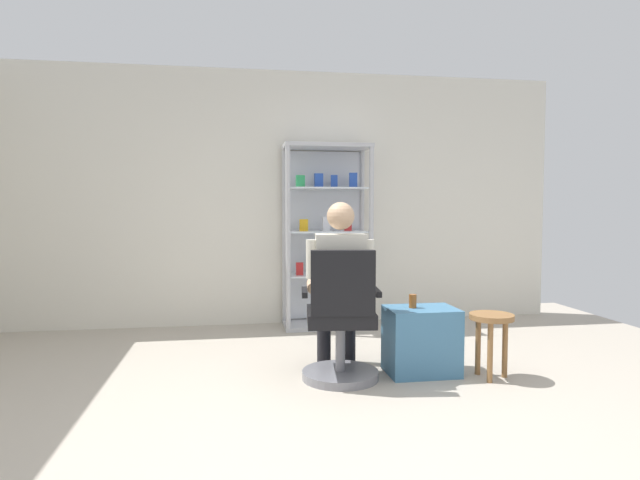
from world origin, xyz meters
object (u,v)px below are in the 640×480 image
(storage_crate, at_px, (421,341))
(tea_glass, at_px, (413,301))
(display_cabinet_main, at_px, (326,235))
(office_chair, at_px, (341,327))
(seated_shopkeeper, at_px, (339,280))
(wooden_stool, at_px, (491,328))

(storage_crate, bearing_deg, tea_glass, 167.77)
(display_cabinet_main, distance_m, office_chair, 1.92)
(office_chair, height_order, tea_glass, office_chair)
(display_cabinet_main, relative_size, seated_shopkeeper, 1.47)
(seated_shopkeeper, xyz_separation_m, storage_crate, (0.61, -0.08, -0.46))
(office_chair, xyz_separation_m, wooden_stool, (1.10, -0.10, -0.02))
(office_chair, height_order, wooden_stool, office_chair)
(seated_shopkeeper, distance_m, wooden_stool, 1.16)
(display_cabinet_main, height_order, office_chair, display_cabinet_main)
(display_cabinet_main, xyz_separation_m, seated_shopkeeper, (-0.18, -1.66, -0.25))
(tea_glass, bearing_deg, display_cabinet_main, 101.94)
(seated_shopkeeper, height_order, storage_crate, seated_shopkeeper)
(storage_crate, xyz_separation_m, tea_glass, (-0.06, 0.01, 0.30))
(display_cabinet_main, bearing_deg, storage_crate, -76.12)
(storage_crate, bearing_deg, wooden_stool, -22.12)
(tea_glass, bearing_deg, wooden_stool, -20.97)
(seated_shopkeeper, distance_m, tea_glass, 0.58)
(display_cabinet_main, relative_size, storage_crate, 3.66)
(display_cabinet_main, xyz_separation_m, tea_glass, (0.37, -1.73, -0.41))
(seated_shopkeeper, bearing_deg, office_chair, -96.80)
(office_chair, distance_m, wooden_stool, 1.11)
(seated_shopkeeper, xyz_separation_m, tea_glass, (0.55, -0.06, -0.16))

